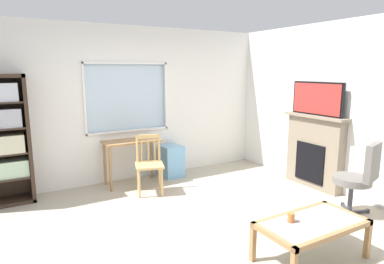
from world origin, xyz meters
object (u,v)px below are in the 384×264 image
wooden_chair (149,164)px  plastic_drawer_unit (172,161)px  coffee_table (312,227)px  sippy_cup (291,217)px  fireplace (314,151)px  tv (317,99)px  office_chair (360,176)px  desk_under_window (132,148)px

wooden_chair → plastic_drawer_unit: (0.66, 0.57, -0.18)m
wooden_chair → coffee_table: size_ratio=0.82×
wooden_chair → sippy_cup: 2.49m
fireplace → tv: size_ratio=1.27×
office_chair → coffee_table: office_chair is taller
fireplace → office_chair: fireplace is taller
plastic_drawer_unit → coffee_table: 3.11m
office_chair → sippy_cup: 1.55m
sippy_cup → wooden_chair: bearing=101.4°
desk_under_window → fireplace: fireplace is taller
sippy_cup → plastic_drawer_unit: bearing=86.8°
wooden_chair → office_chair: office_chair is taller
tv → office_chair: tv is taller
fireplace → coffee_table: size_ratio=1.08×
plastic_drawer_unit → coffee_table: (0.02, -3.11, 0.08)m
fireplace → wooden_chair: bearing=156.3°
tv → coffee_table: tv is taller
office_chair → coffee_table: (-1.32, -0.39, -0.20)m
office_chair → plastic_drawer_unit: bearing=116.3°
plastic_drawer_unit → sippy_cup: 3.02m
wooden_chair → coffee_table: wooden_chair is taller
wooden_chair → tv: (2.42, -1.07, 0.98)m
tv → wooden_chair: bearing=156.2°
plastic_drawer_unit → sippy_cup: plastic_drawer_unit is taller
plastic_drawer_unit → fireplace: (1.78, -1.64, 0.31)m
plastic_drawer_unit → office_chair: 3.05m
desk_under_window → coffee_table: bearing=-75.8°
desk_under_window → office_chair: office_chair is taller
coffee_table → office_chair: bearing=16.5°
wooden_chair → coffee_table: (0.69, -2.54, -0.11)m
plastic_drawer_unit → sippy_cup: (-0.17, -3.01, 0.18)m
office_chair → tv: bearing=69.2°
sippy_cup → coffee_table: bearing=-27.7°
wooden_chair → tv: size_ratio=0.96×
plastic_drawer_unit → office_chair: bearing=-63.7°
plastic_drawer_unit → tv: size_ratio=0.60×
tv → fireplace: bearing=-0.0°
fireplace → sippy_cup: size_ratio=13.17×
fireplace → office_chair: size_ratio=1.19×
coffee_table → fireplace: bearing=40.1°
wooden_chair → sippy_cup: wooden_chair is taller
office_chair → coffee_table: 1.39m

